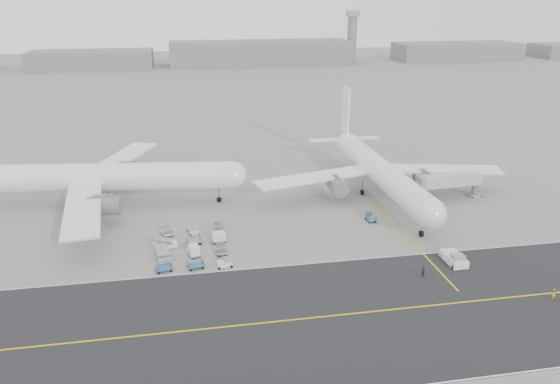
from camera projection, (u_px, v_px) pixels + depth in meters
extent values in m
plane|color=gray|center=(250.00, 263.00, 91.71)|extent=(700.00, 700.00, 0.00)
cube|color=#28282A|center=(302.00, 319.00, 75.93)|extent=(220.00, 32.00, 0.02)
cube|color=gold|center=(302.00, 319.00, 75.92)|extent=(220.00, 0.30, 0.01)
cube|color=silver|center=(282.00, 266.00, 90.50)|extent=(220.00, 0.25, 0.01)
cube|color=gold|center=(407.00, 237.00, 101.35)|extent=(0.30, 40.00, 0.01)
cylinder|color=gray|center=(352.00, 39.00, 348.16)|extent=(6.00, 6.00, 28.00)
cube|color=#96969B|center=(353.00, 13.00, 342.78)|extent=(7.00, 7.00, 3.50)
cylinder|color=white|center=(110.00, 177.00, 114.77)|extent=(52.15, 12.54, 5.94)
sphere|color=white|center=(233.00, 175.00, 116.01)|extent=(5.82, 5.82, 5.82)
cube|color=white|center=(83.00, 208.00, 100.32)|extent=(9.56, 28.97, 0.45)
cube|color=white|center=(121.00, 159.00, 129.61)|extent=(16.25, 28.78, 0.45)
cylinder|color=slate|center=(104.00, 206.00, 105.54)|extent=(6.74, 4.46, 3.68)
cylinder|color=slate|center=(128.00, 171.00, 125.66)|extent=(6.74, 4.46, 3.68)
cylinder|color=black|center=(219.00, 200.00, 117.78)|extent=(1.18, 0.64, 1.12)
cylinder|color=black|center=(99.00, 208.00, 113.26)|extent=(1.18, 0.64, 1.12)
cylinder|color=black|center=(108.00, 196.00, 119.93)|extent=(1.18, 0.64, 1.12)
cylinder|color=gray|center=(219.00, 193.00, 117.23)|extent=(0.36, 0.36, 3.12)
cylinder|color=white|center=(381.00, 172.00, 119.17)|extent=(6.47, 48.93, 5.60)
sphere|color=white|center=(431.00, 214.00, 96.71)|extent=(5.49, 5.49, 5.49)
cone|color=white|center=(345.00, 140.00, 142.58)|extent=(5.21, 9.62, 5.04)
cube|color=white|center=(346.00, 111.00, 140.44)|extent=(0.60, 5.37, 11.91)
cube|color=white|center=(326.00, 140.00, 142.45)|extent=(8.98, 2.84, 0.25)
cube|color=white|center=(362.00, 138.00, 144.26)|extent=(8.98, 2.84, 0.25)
cube|color=white|center=(314.00, 177.00, 117.79)|extent=(27.43, 12.70, 0.45)
cube|color=white|center=(440.00, 169.00, 123.22)|extent=(27.46, 11.83, 0.45)
cylinder|color=slate|center=(338.00, 186.00, 116.94)|extent=(3.58, 6.02, 3.47)
cylinder|color=slate|center=(425.00, 180.00, 120.67)|extent=(3.58, 6.02, 3.47)
cylinder|color=black|center=(421.00, 233.00, 101.23)|extent=(0.52, 1.22, 1.21)
cylinder|color=black|center=(362.00, 192.00, 121.97)|extent=(0.52, 1.22, 1.21)
cylinder|color=black|center=(391.00, 190.00, 123.21)|extent=(0.52, 1.22, 1.21)
cylinder|color=gray|center=(422.00, 226.00, 100.72)|extent=(0.36, 0.36, 2.94)
cube|color=#EAE9D0|center=(454.00, 259.00, 91.35)|extent=(2.72, 5.53, 1.24)
cube|color=#96969B|center=(458.00, 257.00, 89.88)|extent=(1.97, 1.80, 0.80)
cylinder|color=gray|center=(444.00, 252.00, 94.57)|extent=(0.17, 2.31, 0.14)
cylinder|color=black|center=(453.00, 267.00, 89.31)|extent=(0.36, 0.80, 0.80)
cylinder|color=black|center=(466.00, 266.00, 89.72)|extent=(0.36, 0.80, 0.80)
cylinder|color=black|center=(441.00, 256.00, 93.23)|extent=(0.36, 0.80, 0.80)
cylinder|color=black|center=(454.00, 254.00, 93.64)|extent=(0.36, 0.80, 0.80)
cylinder|color=gray|center=(475.00, 188.00, 120.54)|extent=(1.52, 1.52, 3.80)
cube|color=#96969B|center=(474.00, 195.00, 121.09)|extent=(2.65, 2.65, 0.66)
cube|color=#AEAEB3|center=(449.00, 180.00, 118.10)|extent=(14.40, 3.75, 2.47)
cube|color=#96969B|center=(421.00, 183.00, 116.47)|extent=(1.37, 3.12, 2.85)
cylinder|color=black|center=(475.00, 193.00, 122.30)|extent=(0.33, 0.59, 0.57)
imported|color=black|center=(423.00, 272.00, 86.68)|extent=(0.82, 0.68, 1.93)
imported|color=yellow|center=(553.00, 294.00, 80.43)|extent=(1.02, 0.90, 1.76)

